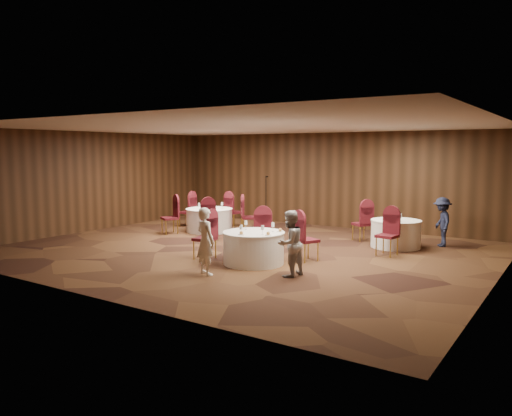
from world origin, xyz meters
The scene contains 15 objects.
ground centered at (0.00, 0.00, 0.00)m, with size 12.00×12.00×0.00m, color black.
room_shell centered at (0.00, 0.00, 1.96)m, with size 12.00×12.00×12.00m.
table_main centered at (1.07, -1.21, 0.38)m, with size 1.42×1.42×0.74m.
table_left centered at (-2.70, 1.84, 0.38)m, with size 1.50×1.50×0.74m.
table_right centered at (3.16, 2.55, 0.38)m, with size 1.33×1.33×0.74m.
chairs_main centered at (0.77, -0.57, 0.50)m, with size 2.78×2.07×1.00m.
chairs_left centered at (-2.68, 1.85, 0.50)m, with size 3.18×3.08×1.00m.
chairs_right centered at (2.68, 2.17, 0.50)m, with size 1.93×2.23×1.00m.
tabletop_main centered at (1.29, -1.30, 0.84)m, with size 1.00×0.99×0.22m.
tabletop_left centered at (-2.70, 1.83, 0.82)m, with size 0.87×0.76×0.22m.
tabletop_right centered at (3.35, 2.30, 0.90)m, with size 0.08×0.08×0.22m.
mic_stand centered at (-1.90, 3.98, 0.51)m, with size 0.24×0.24×1.72m.
woman_a centered at (0.81, -2.61, 0.71)m, with size 0.52×0.34×1.42m, color white.
woman_b centered at (2.33, -1.75, 0.69)m, with size 0.67×0.52×1.37m, color #A7A8AC.
man_c centered at (4.15, 3.36, 0.67)m, with size 0.87×0.50×1.34m, color black.
Camera 1 is at (7.37, -10.56, 2.59)m, focal length 35.00 mm.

